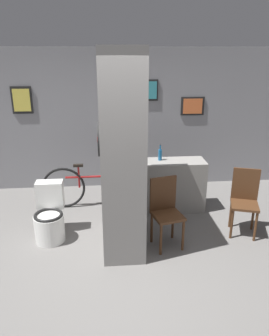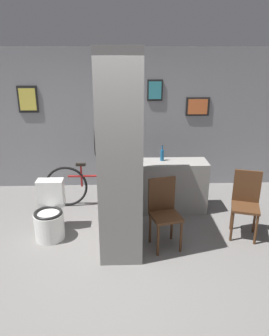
{
  "view_description": "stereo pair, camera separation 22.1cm",
  "coord_description": "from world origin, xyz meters",
  "px_view_note": "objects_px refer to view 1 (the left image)",
  "views": [
    {
      "loc": [
        -0.11,
        -3.43,
        2.57
      ],
      "look_at": [
        0.27,
        0.96,
        0.95
      ],
      "focal_mm": 35.0,
      "sensor_mm": 36.0,
      "label": 1
    },
    {
      "loc": [
        0.11,
        -3.45,
        2.57
      ],
      "look_at": [
        0.27,
        0.96,
        0.95
      ],
      "focal_mm": 35.0,
      "sensor_mm": 36.0,
      "label": 2
    }
  ],
  "objects_px": {
    "bicycle": "(95,186)",
    "bottle_tall": "(160,154)",
    "toilet": "(50,217)",
    "chair_near_pillar": "(166,209)",
    "chair_by_doorway": "(245,199)"
  },
  "relations": [
    {
      "from": "chair_near_pillar",
      "to": "bicycle",
      "type": "relative_size",
      "value": 0.54
    },
    {
      "from": "chair_near_pillar",
      "to": "chair_by_doorway",
      "type": "bearing_deg",
      "value": -3.58
    },
    {
      "from": "toilet",
      "to": "bottle_tall",
      "type": "xyz_separation_m",
      "value": [
        1.69,
        0.81,
        0.63
      ]
    },
    {
      "from": "toilet",
      "to": "bicycle",
      "type": "distance_m",
      "value": 1.13
    },
    {
      "from": "bicycle",
      "to": "bottle_tall",
      "type": "relative_size",
      "value": 6.49
    },
    {
      "from": "toilet",
      "to": "chair_by_doorway",
      "type": "distance_m",
      "value": 2.8
    },
    {
      "from": "bicycle",
      "to": "bottle_tall",
      "type": "height_order",
      "value": "bottle_tall"
    },
    {
      "from": "chair_near_pillar",
      "to": "bottle_tall",
      "type": "xyz_separation_m",
      "value": [
        0.09,
        1.09,
        0.43
      ]
    },
    {
      "from": "bottle_tall",
      "to": "chair_near_pillar",
      "type": "bearing_deg",
      "value": -94.71
    },
    {
      "from": "toilet",
      "to": "chair_near_pillar",
      "type": "bearing_deg",
      "value": -10.13
    },
    {
      "from": "toilet",
      "to": "chair_near_pillar",
      "type": "xyz_separation_m",
      "value": [
        1.6,
        -0.29,
        0.21
      ]
    },
    {
      "from": "bicycle",
      "to": "chair_by_doorway",
      "type": "bearing_deg",
      "value": -25.01
    },
    {
      "from": "toilet",
      "to": "bottle_tall",
      "type": "bearing_deg",
      "value": 25.52
    },
    {
      "from": "chair_near_pillar",
      "to": "bottle_tall",
      "type": "height_order",
      "value": "bottle_tall"
    },
    {
      "from": "bicycle",
      "to": "toilet",
      "type": "bearing_deg",
      "value": -123.26
    }
  ]
}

